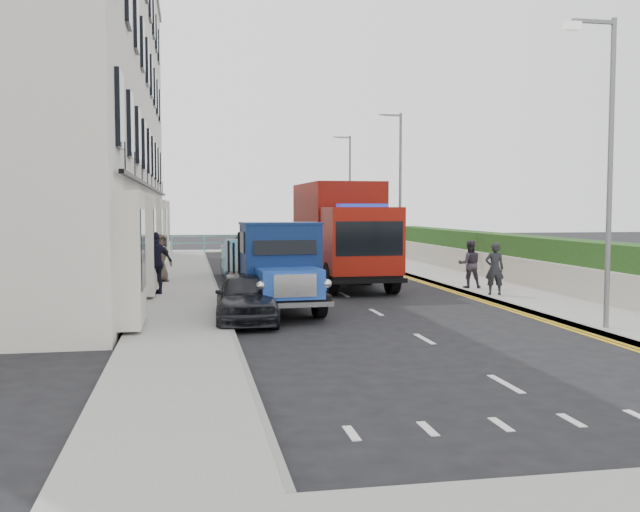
# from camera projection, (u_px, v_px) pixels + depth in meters

# --- Properties ---
(ground) EXTENTS (120.00, 120.00, 0.00)m
(ground) POSITION_uv_depth(u_px,v_px,m) (398.00, 324.00, 17.31)
(ground) COLOR black
(ground) RESTS_ON ground
(pavement_west) EXTENTS (2.40, 38.00, 0.12)m
(pavement_west) POSITION_uv_depth(u_px,v_px,m) (183.00, 286.00, 25.19)
(pavement_west) COLOR gray
(pavement_west) RESTS_ON ground
(pavement_east) EXTENTS (2.60, 38.00, 0.12)m
(pavement_east) POSITION_uv_depth(u_px,v_px,m) (463.00, 281.00, 27.10)
(pavement_east) COLOR gray
(pavement_east) RESTS_ON ground
(promenade) EXTENTS (30.00, 2.50, 0.12)m
(promenade) POSITION_uv_depth(u_px,v_px,m) (267.00, 251.00, 45.76)
(promenade) COLOR gray
(promenade) RESTS_ON ground
(sea_plane) EXTENTS (120.00, 120.00, 0.00)m
(sea_plane) POSITION_uv_depth(u_px,v_px,m) (235.00, 235.00, 76.17)
(sea_plane) COLOR slate
(sea_plane) RESTS_ON ground
(terrace_west) EXTENTS (6.31, 30.20, 14.25)m
(terrace_west) POSITION_uv_depth(u_px,v_px,m) (70.00, 97.00, 27.86)
(terrace_west) COLOR silver
(terrace_west) RESTS_ON ground
(garden_east) EXTENTS (1.45, 28.00, 1.75)m
(garden_east) POSITION_uv_depth(u_px,v_px,m) (510.00, 258.00, 27.39)
(garden_east) COLOR #B2AD9E
(garden_east) RESTS_ON ground
(seafront_railing) EXTENTS (13.00, 0.08, 1.11)m
(seafront_railing) POSITION_uv_depth(u_px,v_px,m) (269.00, 244.00, 44.94)
(seafront_railing) COLOR #59B2A5
(seafront_railing) RESTS_ON ground
(lamp_near) EXTENTS (1.23, 0.18, 7.00)m
(lamp_near) POSITION_uv_depth(u_px,v_px,m) (606.00, 155.00, 15.84)
(lamp_near) COLOR slate
(lamp_near) RESTS_ON ground
(lamp_mid) EXTENTS (1.23, 0.18, 7.00)m
(lamp_mid) POSITION_uv_depth(u_px,v_px,m) (398.00, 182.00, 31.54)
(lamp_mid) COLOR slate
(lamp_mid) RESTS_ON ground
(lamp_far) EXTENTS (1.23, 0.18, 7.00)m
(lamp_far) POSITION_uv_depth(u_px,v_px,m) (348.00, 188.00, 41.35)
(lamp_far) COLOR slate
(lamp_far) RESTS_ON ground
(bedford_lorry) EXTENTS (2.32, 5.21, 2.41)m
(bedford_lorry) POSITION_uv_depth(u_px,v_px,m) (279.00, 273.00, 18.86)
(bedford_lorry) COLOR black
(bedford_lorry) RESTS_ON ground
(red_lorry) EXTENTS (2.55, 7.19, 3.74)m
(red_lorry) POSITION_uv_depth(u_px,v_px,m) (342.00, 231.00, 25.88)
(red_lorry) COLOR black
(red_lorry) RESTS_ON ground
(parked_car_front) EXTENTS (1.66, 3.76, 1.26)m
(parked_car_front) POSITION_uv_depth(u_px,v_px,m) (246.00, 297.00, 17.59)
(parked_car_front) COLOR black
(parked_car_front) RESTS_ON ground
(parked_car_mid) EXTENTS (2.09, 4.94, 1.59)m
(parked_car_mid) POSITION_uv_depth(u_px,v_px,m) (250.00, 260.00, 27.85)
(parked_car_mid) COLOR #5B9AC4
(parked_car_mid) RESTS_ON ground
(parked_car_rear) EXTENTS (2.30, 4.68, 1.31)m
(parked_car_rear) POSITION_uv_depth(u_px,v_px,m) (248.00, 262.00, 28.75)
(parked_car_rear) COLOR silver
(parked_car_rear) RESTS_ON ground
(seafront_car_left) EXTENTS (3.57, 5.24, 1.33)m
(seafront_car_left) POSITION_uv_depth(u_px,v_px,m) (252.00, 243.00, 43.54)
(seafront_car_left) COLOR black
(seafront_car_left) RESTS_ON ground
(seafront_car_right) EXTENTS (3.17, 4.90, 1.55)m
(seafront_car_right) POSITION_uv_depth(u_px,v_px,m) (320.00, 241.00, 44.31)
(seafront_car_right) COLOR #B2B0B5
(seafront_car_right) RESTS_ON ground
(pedestrian_east_near) EXTENTS (0.66, 0.50, 1.63)m
(pedestrian_east_near) POSITION_uv_depth(u_px,v_px,m) (495.00, 269.00, 22.18)
(pedestrian_east_near) COLOR black
(pedestrian_east_near) RESTS_ON pavement_east
(pedestrian_east_far) EXTENTS (0.90, 0.77, 1.61)m
(pedestrian_east_far) POSITION_uv_depth(u_px,v_px,m) (470.00, 264.00, 24.14)
(pedestrian_east_far) COLOR #342D37
(pedestrian_east_far) RESTS_ON pavement_east
(pedestrian_west_near) EXTENTS (1.24, 1.03, 1.98)m
(pedestrian_west_near) POSITION_uv_depth(u_px,v_px,m) (156.00, 263.00, 22.31)
(pedestrian_west_near) COLOR black
(pedestrian_west_near) RESTS_ON pavement_west
(pedestrian_west_far) EXTENTS (1.02, 0.96, 1.75)m
(pedestrian_west_far) POSITION_uv_depth(u_px,v_px,m) (160.00, 258.00, 26.12)
(pedestrian_west_far) COLOR #483F34
(pedestrian_west_far) RESTS_ON pavement_west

